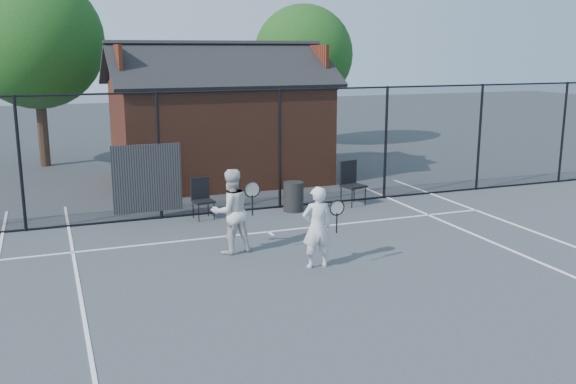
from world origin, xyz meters
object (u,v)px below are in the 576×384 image
object	(u,v)px
player_front	(317,227)
chair_left	(203,199)
player_back	(231,211)
waste_bin	(293,197)
clubhouse	(219,128)
chair_right	(353,184)

from	to	relation	value
player_front	chair_left	xyz separation A→B (m)	(-1.15, 4.10, -0.29)
player_back	chair_left	world-z (taller)	player_back
chair_left	waste_bin	distance (m)	2.28
clubhouse	waste_bin	size ratio (longest dim) A/B	8.87
waste_bin	clubhouse	bearing A→B (deg)	98.96
player_back	chair_right	distance (m)	4.85
player_back	waste_bin	distance (m)	3.58
chair_right	waste_bin	bearing A→B (deg)	167.90
chair_left	player_front	bearing A→B (deg)	-81.95
player_back	chair_left	size ratio (longest dim) A/B	1.76
waste_bin	player_front	bearing A→B (deg)	-105.50
chair_left	waste_bin	bearing A→B (deg)	-8.49
player_front	waste_bin	xyz separation A→B (m)	(1.13, 4.06, -0.40)
player_front	chair_right	world-z (taller)	player_front
clubhouse	player_back	bearing A→B (deg)	-103.13
waste_bin	player_back	bearing A→B (deg)	-131.54
clubhouse	waste_bin	distance (m)	4.66
player_back	waste_bin	bearing A→B (deg)	48.46
clubhouse	player_front	distance (m)	8.55
player_front	waste_bin	distance (m)	4.24
player_back	chair_right	size ratio (longest dim) A/B	1.52
chair_left	chair_right	distance (m)	3.94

